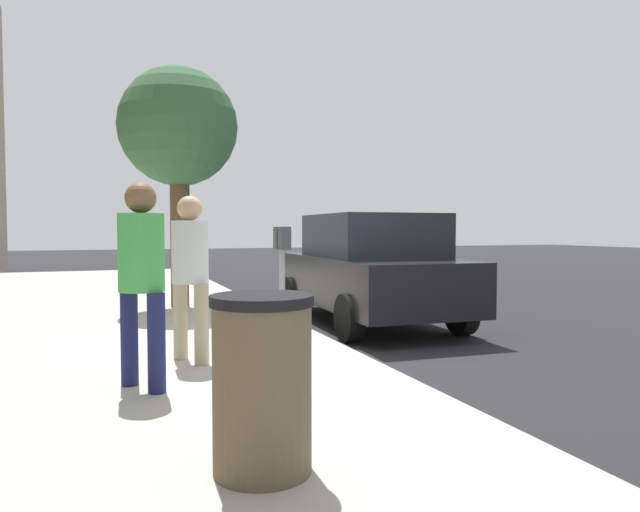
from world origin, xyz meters
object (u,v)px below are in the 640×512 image
object	(u,v)px
parking_meter	(282,261)
parked_sedan_near	(369,269)
pedestrian_at_meter	(190,265)
pedestrian_bystander	(142,267)
street_tree	(178,130)
trash_bin	(262,383)
traffic_signal	(191,192)

from	to	relation	value
parking_meter	parked_sedan_near	xyz separation A→B (m)	(2.10, -2.09, -0.27)
pedestrian_at_meter	pedestrian_bystander	world-z (taller)	pedestrian_bystander
street_tree	trash_bin	distance (m)	7.84
street_tree	traffic_signal	bearing A→B (deg)	-9.94
street_tree	pedestrian_bystander	bearing A→B (deg)	170.01
traffic_signal	trash_bin	world-z (taller)	traffic_signal
pedestrian_at_meter	trash_bin	distance (m)	2.94
pedestrian_at_meter	trash_bin	bearing A→B (deg)	-116.95
pedestrian_at_meter	pedestrian_bystander	distance (m)	1.03
traffic_signal	parked_sedan_near	bearing A→B (deg)	-166.69
trash_bin	street_tree	bearing A→B (deg)	-3.17
parked_sedan_near	parking_meter	bearing A→B (deg)	135.05
parking_meter	pedestrian_at_meter	distance (m)	1.13
traffic_signal	trash_bin	xyz separation A→B (m)	(-12.90, 1.38, -1.92)
trash_bin	parking_meter	bearing A→B (deg)	-18.60
pedestrian_at_meter	pedestrian_bystander	bearing A→B (deg)	-147.94
parking_meter	street_tree	size ratio (longest dim) A/B	0.33
pedestrian_at_meter	traffic_signal	size ratio (longest dim) A/B	0.48
traffic_signal	trash_bin	size ratio (longest dim) A/B	3.56
traffic_signal	pedestrian_at_meter	bearing A→B (deg)	172.13
pedestrian_bystander	trash_bin	world-z (taller)	pedestrian_bystander
parking_meter	street_tree	world-z (taller)	street_tree
pedestrian_bystander	parking_meter	bearing A→B (deg)	4.67
pedestrian_at_meter	street_tree	world-z (taller)	street_tree
traffic_signal	trash_bin	distance (m)	13.12
parked_sedan_near	street_tree	size ratio (longest dim) A/B	1.05
pedestrian_at_meter	trash_bin	world-z (taller)	pedestrian_at_meter
parked_sedan_near	street_tree	world-z (taller)	street_tree
parking_meter	pedestrian_bystander	xyz separation A→B (m)	(-1.20, 1.62, 0.04)
parked_sedan_near	trash_bin	world-z (taller)	parked_sedan_near
parking_meter	parked_sedan_near	size ratio (longest dim) A/B	0.32
pedestrian_bystander	parked_sedan_near	xyz separation A→B (m)	(3.30, -3.71, -0.31)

